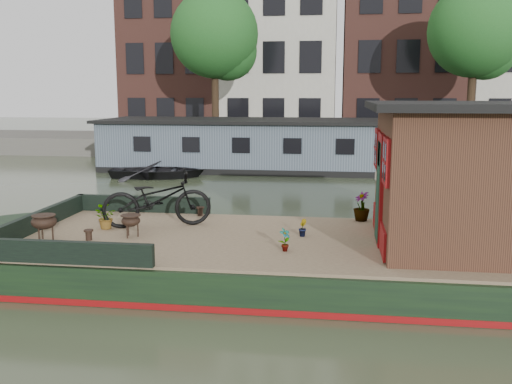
# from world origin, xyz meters

# --- Properties ---
(ground) EXTENTS (120.00, 120.00, 0.00)m
(ground) POSITION_xyz_m (0.00, 0.00, 0.00)
(ground) COLOR #323F28
(ground) RESTS_ON ground
(houseboat_hull) EXTENTS (14.01, 4.02, 0.60)m
(houseboat_hull) POSITION_xyz_m (-1.33, 0.00, 0.27)
(houseboat_hull) COLOR black
(houseboat_hull) RESTS_ON ground
(houseboat_deck) EXTENTS (11.80, 3.80, 0.05)m
(houseboat_deck) POSITION_xyz_m (0.00, 0.00, 0.62)
(houseboat_deck) COLOR #867353
(houseboat_deck) RESTS_ON houseboat_hull
(bow_bulwark) EXTENTS (3.00, 4.00, 0.35)m
(bow_bulwark) POSITION_xyz_m (-5.07, 0.00, 0.82)
(bow_bulwark) COLOR black
(bow_bulwark) RESTS_ON houseboat_deck
(cabin) EXTENTS (4.00, 3.50, 2.42)m
(cabin) POSITION_xyz_m (2.19, 0.00, 1.88)
(cabin) COLOR black
(cabin) RESTS_ON houseboat_deck
(bicycle) EXTENTS (2.21, 1.41, 1.10)m
(bicycle) POSITION_xyz_m (-3.75, 0.64, 1.20)
(bicycle) COLOR black
(bicycle) RESTS_ON houseboat_deck
(potted_plant_a) EXTENTS (0.24, 0.24, 0.39)m
(potted_plant_a) POSITION_xyz_m (-1.14, -0.78, 0.84)
(potted_plant_a) COLOR maroon
(potted_plant_a) RESTS_ON houseboat_deck
(potted_plant_b) EXTENTS (0.16, 0.19, 0.31)m
(potted_plant_b) POSITION_xyz_m (-0.91, 0.27, 0.81)
(potted_plant_b) COLOR brown
(potted_plant_b) RESTS_ON houseboat_deck
(potted_plant_c) EXTENTS (0.42, 0.36, 0.45)m
(potted_plant_c) POSITION_xyz_m (-4.69, 0.29, 0.88)
(potted_plant_c) COLOR #9B5E2D
(potted_plant_c) RESTS_ON houseboat_deck
(potted_plant_d) EXTENTS (0.46, 0.46, 0.59)m
(potted_plant_d) POSITION_xyz_m (0.20, 1.70, 0.95)
(potted_plant_d) COLOR brown
(potted_plant_d) RESTS_ON houseboat_deck
(brazier_front) EXTENTS (0.50, 0.50, 0.46)m
(brazier_front) POSITION_xyz_m (-5.39, -0.68, 0.88)
(brazier_front) COLOR black
(brazier_front) RESTS_ON houseboat_deck
(brazier_rear) EXTENTS (0.47, 0.47, 0.41)m
(brazier_rear) POSITION_xyz_m (-3.97, -0.22, 0.85)
(brazier_rear) COLOR black
(brazier_rear) RESTS_ON houseboat_deck
(bollard_port) EXTENTS (0.17, 0.17, 0.19)m
(bollard_port) POSITION_xyz_m (-3.16, 1.70, 0.75)
(bollard_port) COLOR black
(bollard_port) RESTS_ON houseboat_deck
(bollard_stbd) EXTENTS (0.17, 0.17, 0.19)m
(bollard_stbd) POSITION_xyz_m (-4.64, -0.55, 0.74)
(bollard_stbd) COLOR black
(bollard_stbd) RESTS_ON houseboat_deck
(dinghy) EXTENTS (3.92, 3.04, 0.75)m
(dinghy) POSITION_xyz_m (-7.12, 11.14, 0.37)
(dinghy) COLOR black
(dinghy) RESTS_ON ground
(far_houseboat) EXTENTS (20.40, 4.40, 2.11)m
(far_houseboat) POSITION_xyz_m (0.00, 14.00, 0.97)
(far_houseboat) COLOR #515E6C
(far_houseboat) RESTS_ON ground
(quay) EXTENTS (60.00, 6.00, 0.90)m
(quay) POSITION_xyz_m (0.00, 20.50, 0.45)
(quay) COLOR #47443F
(quay) RESTS_ON ground
(townhouse_row) EXTENTS (27.25, 8.00, 16.50)m
(townhouse_row) POSITION_xyz_m (0.15, 27.50, 7.90)
(townhouse_row) COLOR brown
(townhouse_row) RESTS_ON ground
(tree_left) EXTENTS (4.40, 4.40, 7.40)m
(tree_left) POSITION_xyz_m (-6.36, 19.07, 5.89)
(tree_left) COLOR #332316
(tree_left) RESTS_ON quay
(tree_right) EXTENTS (4.40, 4.40, 7.40)m
(tree_right) POSITION_xyz_m (6.14, 19.07, 5.89)
(tree_right) COLOR #332316
(tree_right) RESTS_ON quay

